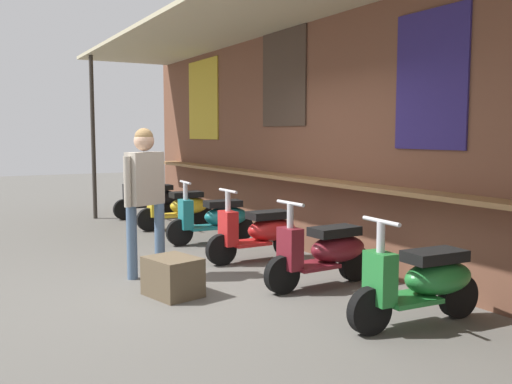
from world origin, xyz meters
TOP-DOWN VIEW (x-y plane):
  - ground_plane at (0.00, 0.00)m, footprint 37.20×37.20m
  - market_stall_facade at (0.00, 1.88)m, footprint 13.29×2.20m
  - scooter_black at (-5.13, 1.08)m, footprint 0.46×1.40m
  - scooter_yellow at (-3.63, 1.08)m, footprint 0.46×1.40m
  - scooter_teal at (-2.14, 1.08)m, footprint 0.50×1.40m
  - scooter_red at (-0.74, 1.08)m, footprint 0.46×1.40m
  - scooter_maroon at (0.71, 1.08)m, footprint 0.47×1.40m
  - scooter_green at (2.16, 1.08)m, footprint 0.47×1.40m
  - shopper_browsing at (-0.62, -0.52)m, footprint 0.35×0.55m
  - merchandise_crate at (0.26, -0.53)m, footprint 0.64×0.56m

SIDE VIEW (x-z plane):
  - ground_plane at x=0.00m, z-range 0.00..0.00m
  - merchandise_crate at x=0.26m, z-range 0.00..0.40m
  - scooter_black at x=-5.13m, z-range -0.10..0.87m
  - scooter_yellow at x=-3.63m, z-range -0.10..0.87m
  - scooter_teal at x=-2.14m, z-range -0.10..0.87m
  - scooter_red at x=-0.74m, z-range -0.10..0.87m
  - scooter_maroon at x=0.71m, z-range -0.10..0.87m
  - scooter_green at x=2.16m, z-range -0.10..0.87m
  - shopper_browsing at x=-0.62m, z-range 0.21..1.95m
  - market_stall_facade at x=0.00m, z-range 0.18..3.47m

